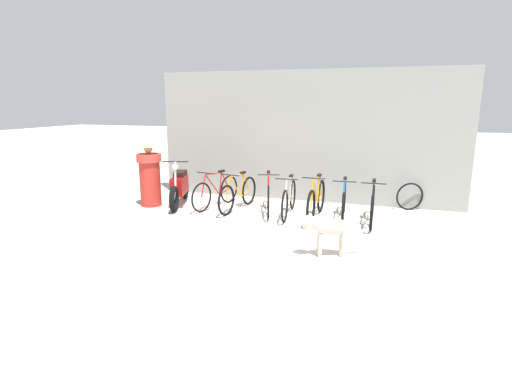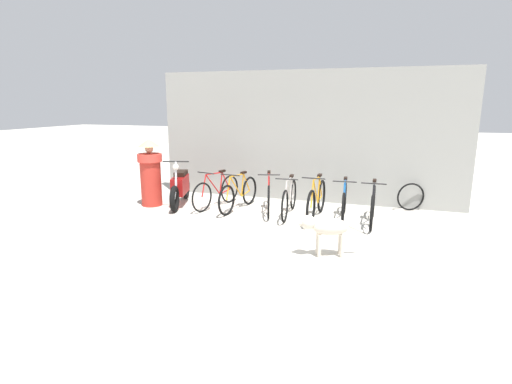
% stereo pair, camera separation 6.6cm
% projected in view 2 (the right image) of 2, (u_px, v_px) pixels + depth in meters
% --- Properties ---
extents(ground_plane, '(60.00, 60.00, 0.00)m').
position_uv_depth(ground_plane, '(264.00, 244.00, 6.81)').
color(ground_plane, '#B7B2A5').
extents(shop_wall_back, '(7.35, 0.20, 3.11)m').
position_uv_depth(shop_wall_back, '(305.00, 137.00, 9.56)').
color(shop_wall_back, gray).
rests_on(shop_wall_back, ground).
extents(bicycle_0, '(0.54, 1.63, 0.86)m').
position_uv_depth(bicycle_0, '(216.00, 192.00, 9.14)').
color(bicycle_0, black).
rests_on(bicycle_0, ground).
extents(bicycle_1, '(0.46, 1.71, 0.86)m').
position_uv_depth(bicycle_1, '(239.00, 194.00, 8.92)').
color(bicycle_1, black).
rests_on(bicycle_1, ground).
extents(bicycle_2, '(0.58, 1.67, 0.91)m').
position_uv_depth(bicycle_2, '(269.00, 195.00, 8.73)').
color(bicycle_2, black).
rests_on(bicycle_2, ground).
extents(bicycle_3, '(0.46, 1.73, 0.87)m').
position_uv_depth(bicycle_3, '(289.00, 199.00, 8.47)').
color(bicycle_3, black).
rests_on(bicycle_3, ground).
extents(bicycle_4, '(0.46, 1.79, 0.93)m').
position_uv_depth(bicycle_4, '(317.00, 201.00, 8.23)').
color(bicycle_4, black).
rests_on(bicycle_4, ground).
extents(bicycle_5, '(0.46, 1.68, 0.86)m').
position_uv_depth(bicycle_5, '(344.00, 202.00, 8.22)').
color(bicycle_5, black).
rests_on(bicycle_5, ground).
extents(bicycle_6, '(0.46, 1.63, 0.89)m').
position_uv_depth(bicycle_6, '(373.00, 206.00, 7.88)').
color(bicycle_6, black).
rests_on(bicycle_6, ground).
extents(motorcycle, '(0.71, 1.80, 1.09)m').
position_uv_depth(motorcycle, '(180.00, 187.00, 9.34)').
color(motorcycle, black).
rests_on(motorcycle, ground).
extents(stray_dog, '(0.98, 0.48, 0.66)m').
position_uv_depth(stray_dog, '(326.00, 228.00, 6.17)').
color(stray_dog, beige).
rests_on(stray_dog, ground).
extents(person_in_robes, '(0.66, 0.66, 1.55)m').
position_uv_depth(person_in_robes, '(150.00, 172.00, 9.21)').
color(person_in_robes, '#B72D23').
rests_on(person_in_robes, ground).
extents(spare_tire_left, '(0.59, 0.28, 0.62)m').
position_uv_depth(spare_tire_left, '(411.00, 197.00, 8.86)').
color(spare_tire_left, black).
rests_on(spare_tire_left, ground).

